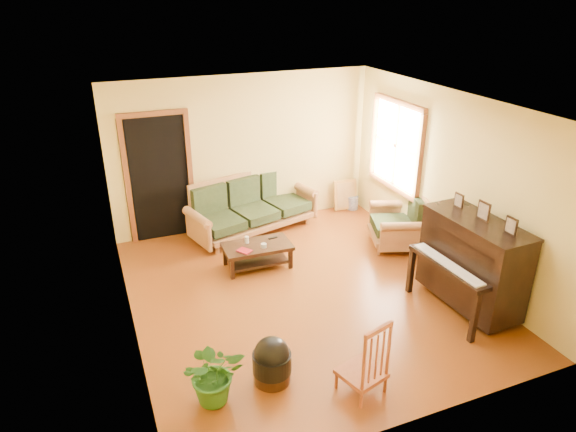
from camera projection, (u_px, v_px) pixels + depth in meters
name	position (u px, v px, depth m)	size (l,w,h in m)	color
floor	(303.00, 292.00, 7.09)	(5.00, 5.00, 0.00)	#5F2A0C
doorway	(159.00, 179.00, 8.26)	(1.08, 0.16, 2.05)	black
window	(396.00, 146.00, 8.33)	(0.12, 1.36, 1.46)	white
sofa	(253.00, 206.00, 8.66)	(2.20, 0.92, 0.94)	#9B6338
coffee_table	(257.00, 256.00, 7.68)	(1.00, 0.55, 0.36)	black
armchair	(396.00, 220.00, 8.19)	(0.87, 0.91, 0.91)	#9B6338
piano	(472.00, 265.00, 6.54)	(0.83, 1.41, 1.24)	black
footstool	(272.00, 365.00, 5.44)	(0.42, 0.42, 0.40)	black
red_chair	(363.00, 356.00, 5.20)	(0.42, 0.46, 0.89)	brown
leaning_frame	(345.00, 195.00, 9.60)	(0.45, 0.10, 0.60)	gold
ceramic_crock	(353.00, 203.00, 9.68)	(0.20, 0.20, 0.25)	#344A9D
potted_plant	(214.00, 373.00, 5.12)	(0.62, 0.53, 0.68)	#28611B
book	(241.00, 253.00, 7.35)	(0.15, 0.20, 0.02)	maroon
candle	(247.00, 240.00, 7.63)	(0.06, 0.06, 0.11)	silver
glass_jar	(264.00, 245.00, 7.52)	(0.09, 0.09, 0.06)	silver
remote	(273.00, 238.00, 7.79)	(0.14, 0.04, 0.01)	black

